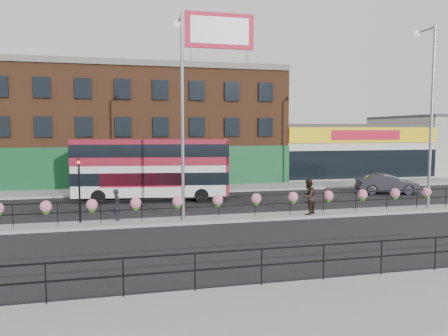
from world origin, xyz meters
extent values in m
plane|color=black|center=(0.00, 0.00, 0.00)|extent=(120.00, 120.00, 0.00)
cube|color=gray|center=(0.00, -12.00, 0.07)|extent=(60.00, 4.00, 0.15)
cube|color=gray|center=(0.00, 12.00, 0.07)|extent=(60.00, 4.00, 0.15)
cube|color=gray|center=(0.00, 0.00, 0.07)|extent=(60.00, 1.60, 0.15)
cube|color=gold|center=(0.00, -9.70, 0.01)|extent=(60.00, 0.10, 0.01)
cube|color=gold|center=(0.00, -9.88, 0.01)|extent=(60.00, 0.10, 0.01)
cube|color=brown|center=(-4.00, 20.00, 5.00)|extent=(25.00, 12.00, 10.00)
cube|color=#3F3F42|center=(-4.00, 20.00, 10.15)|extent=(25.00, 12.00, 0.30)
cube|color=#104A23|center=(-4.00, 13.92, 1.70)|extent=(25.00, 0.25, 3.40)
cube|color=silver|center=(16.00, 20.00, 2.50)|extent=(15.00, 12.00, 5.00)
cube|color=#3F3F42|center=(16.00, 20.00, 5.15)|extent=(15.00, 12.00, 0.30)
cube|color=yellow|center=(16.00, 13.92, 4.30)|extent=(15.00, 0.25, 1.40)
cube|color=red|center=(16.00, 13.80, 4.30)|extent=(7.00, 0.10, 0.90)
cube|color=black|center=(16.00, 13.92, 1.60)|extent=(15.00, 0.25, 2.60)
cube|color=red|center=(2.50, 15.00, 13.20)|extent=(6.00, 0.25, 3.00)
cube|color=silver|center=(2.50, 14.86, 13.20)|extent=(5.10, 0.04, 2.25)
cylinder|color=gray|center=(0.00, 15.00, 11.00)|extent=(0.12, 0.12, 1.40)
cylinder|color=gray|center=(5.00, 15.00, 11.00)|extent=(0.12, 0.12, 1.40)
cube|color=black|center=(0.00, 0.00, 1.25)|extent=(30.00, 0.05, 0.05)
cube|color=black|center=(0.00, 0.00, 0.76)|extent=(30.00, 0.05, 0.05)
cylinder|color=black|center=(-11.00, 0.00, 0.70)|extent=(0.04, 0.04, 1.10)
cylinder|color=black|center=(-9.00, 0.00, 0.70)|extent=(0.04, 0.04, 1.10)
cylinder|color=black|center=(-7.00, 0.00, 0.70)|extent=(0.04, 0.04, 1.10)
cylinder|color=black|center=(-5.00, 0.00, 0.70)|extent=(0.04, 0.04, 1.10)
cylinder|color=black|center=(-3.00, 0.00, 0.70)|extent=(0.04, 0.04, 1.10)
cylinder|color=black|center=(-1.00, 0.00, 0.70)|extent=(0.04, 0.04, 1.10)
cylinder|color=black|center=(1.00, 0.00, 0.70)|extent=(0.04, 0.04, 1.10)
cylinder|color=black|center=(3.00, 0.00, 0.70)|extent=(0.04, 0.04, 1.10)
cylinder|color=black|center=(5.00, 0.00, 0.70)|extent=(0.04, 0.04, 1.10)
cylinder|color=black|center=(7.00, 0.00, 0.70)|extent=(0.04, 0.04, 1.10)
cylinder|color=black|center=(9.00, 0.00, 0.70)|extent=(0.04, 0.04, 1.10)
cylinder|color=black|center=(11.00, 0.00, 0.70)|extent=(0.04, 0.04, 1.10)
cylinder|color=black|center=(13.00, 0.00, 0.70)|extent=(0.04, 0.04, 1.10)
sphere|color=#D26F8D|center=(-9.52, 0.00, 1.10)|extent=(0.56, 0.56, 0.56)
sphere|color=#2D5C19|center=(-9.52, 0.00, 0.87)|extent=(0.36, 0.36, 0.36)
sphere|color=#D26F8D|center=(-7.40, 0.00, 1.10)|extent=(0.56, 0.56, 0.56)
sphere|color=#2D5C19|center=(-7.40, 0.00, 0.87)|extent=(0.36, 0.36, 0.36)
sphere|color=#D26F8D|center=(-5.29, 0.00, 1.10)|extent=(0.56, 0.56, 0.56)
sphere|color=#2D5C19|center=(-5.29, 0.00, 0.87)|extent=(0.36, 0.36, 0.36)
sphere|color=#D26F8D|center=(-3.17, 0.00, 1.10)|extent=(0.56, 0.56, 0.56)
sphere|color=#2D5C19|center=(-3.17, 0.00, 0.87)|extent=(0.36, 0.36, 0.36)
sphere|color=#D26F8D|center=(-1.06, 0.00, 1.10)|extent=(0.56, 0.56, 0.56)
sphere|color=#2D5C19|center=(-1.06, 0.00, 0.87)|extent=(0.36, 0.36, 0.36)
sphere|color=#D26F8D|center=(1.06, 0.00, 1.10)|extent=(0.56, 0.56, 0.56)
sphere|color=#2D5C19|center=(1.06, 0.00, 0.87)|extent=(0.36, 0.36, 0.36)
sphere|color=#D26F8D|center=(3.17, 0.00, 1.10)|extent=(0.56, 0.56, 0.56)
sphere|color=#2D5C19|center=(3.17, 0.00, 0.87)|extent=(0.36, 0.36, 0.36)
sphere|color=#D26F8D|center=(5.29, 0.00, 1.10)|extent=(0.56, 0.56, 0.56)
sphere|color=#2D5C19|center=(5.29, 0.00, 0.87)|extent=(0.36, 0.36, 0.36)
sphere|color=#D26F8D|center=(7.40, 0.00, 1.10)|extent=(0.56, 0.56, 0.56)
sphere|color=#2D5C19|center=(7.40, 0.00, 0.87)|extent=(0.36, 0.36, 0.36)
sphere|color=#D26F8D|center=(9.52, 0.00, 1.10)|extent=(0.56, 0.56, 0.56)
sphere|color=#2D5C19|center=(9.52, 0.00, 0.87)|extent=(0.36, 0.36, 0.36)
sphere|color=#D26F8D|center=(11.63, 0.00, 1.10)|extent=(0.56, 0.56, 0.56)
sphere|color=#2D5C19|center=(11.63, 0.00, 0.87)|extent=(0.36, 0.36, 0.36)
cube|color=black|center=(-2.00, -10.10, 1.25)|extent=(20.00, 0.05, 0.05)
cube|color=black|center=(-2.00, -10.10, 0.76)|extent=(20.00, 0.05, 0.05)
cylinder|color=black|center=(-8.00, -10.10, 0.70)|extent=(0.04, 0.04, 1.10)
cylinder|color=black|center=(-6.00, -10.10, 0.70)|extent=(0.04, 0.04, 1.10)
cylinder|color=black|center=(-4.00, -10.10, 0.70)|extent=(0.04, 0.04, 1.10)
cylinder|color=black|center=(-2.00, -10.10, 0.70)|extent=(0.04, 0.04, 1.10)
cylinder|color=black|center=(0.00, -10.10, 0.70)|extent=(0.04, 0.04, 1.10)
cylinder|color=black|center=(2.00, -10.10, 0.70)|extent=(0.04, 0.04, 1.10)
cylinder|color=black|center=(4.00, -10.10, 0.70)|extent=(0.04, 0.04, 1.10)
cube|color=silver|center=(-3.96, 7.41, 2.22)|extent=(10.38, 3.78, 3.69)
cube|color=maroon|center=(-3.96, 7.41, 3.28)|extent=(10.45, 3.85, 1.66)
cube|color=black|center=(-3.96, 7.41, 1.57)|extent=(10.48, 3.87, 0.83)
cube|color=black|center=(-3.96, 7.41, 3.42)|extent=(10.50, 3.89, 0.83)
cube|color=maroon|center=(-3.96, 7.41, 4.09)|extent=(10.38, 3.78, 0.11)
cube|color=maroon|center=(1.02, 6.67, 2.22)|extent=(0.55, 2.37, 3.69)
cube|color=red|center=(-4.59, 6.32, 1.52)|extent=(5.48, 0.85, 0.92)
cylinder|color=black|center=(-7.41, 6.76, 0.46)|extent=(0.95, 0.41, 0.92)
cylinder|color=black|center=(-7.07, 9.04, 0.46)|extent=(0.95, 0.41, 0.92)
cylinder|color=black|center=(-0.84, 5.78, 0.46)|extent=(0.95, 0.41, 0.92)
cylinder|color=black|center=(-0.50, 8.06, 0.46)|extent=(0.95, 0.41, 0.92)
imported|color=#24232B|center=(13.41, 6.50, 0.74)|extent=(3.85, 5.28, 1.48)
imported|color=black|center=(-6.21, 0.55, 0.95)|extent=(0.66, 0.50, 1.60)
imported|color=black|center=(3.95, -0.27, 1.11)|extent=(1.66, 1.66, 1.93)
cylinder|color=gray|center=(-2.89, -0.03, 5.34)|extent=(0.17, 0.17, 10.38)
cylinder|color=gray|center=(-2.89, 0.74, 10.43)|extent=(0.10, 1.56, 0.10)
sphere|color=silver|center=(-2.89, 1.52, 10.38)|extent=(0.37, 0.37, 0.37)
cylinder|color=gray|center=(11.70, -0.10, 5.44)|extent=(0.17, 0.17, 10.59)
cylinder|color=gray|center=(11.70, 0.70, 10.63)|extent=(0.11, 1.59, 0.11)
sphere|color=silver|center=(11.70, 1.49, 10.58)|extent=(0.38, 0.38, 0.38)
cylinder|color=black|center=(-8.00, 0.40, 1.75)|extent=(0.10, 0.10, 3.20)
imported|color=black|center=(-8.00, 0.40, 3.35)|extent=(0.15, 0.18, 0.90)
sphere|color=#FF190C|center=(-8.00, 0.28, 3.17)|extent=(0.14, 0.14, 0.14)
camera|label=1|loc=(-6.03, -22.11, 4.75)|focal=35.00mm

